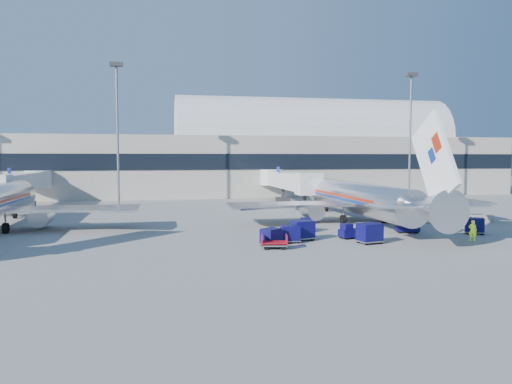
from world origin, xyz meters
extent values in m
plane|color=gray|center=(0.00, 0.00, 0.00)|extent=(260.00, 260.00, 0.00)
cube|color=#B2AA9E|center=(-25.00, 56.00, 6.00)|extent=(170.00, 28.00, 12.00)
cube|color=black|center=(-25.00, 42.05, 7.00)|extent=(170.00, 0.40, 3.00)
cylinder|color=silver|center=(20.00, 56.00, 12.00)|extent=(60.00, 18.00, 18.00)
cylinder|color=silver|center=(10.00, 6.00, 2.90)|extent=(3.80, 28.00, 3.80)
sphere|color=silver|center=(10.00, 20.00, 2.90)|extent=(3.72, 3.72, 3.72)
cone|color=silver|center=(10.00, -11.00, 3.30)|extent=(3.80, 6.00, 3.80)
cube|color=#991F0B|center=(10.00, 7.00, 3.15)|extent=(3.85, 20.16, 0.32)
cube|color=navy|center=(10.00, 7.00, 2.78)|extent=(3.85, 20.16, 0.32)
cube|color=white|center=(10.00, -11.50, 7.70)|extent=(0.35, 7.79, 8.74)
cube|color=silver|center=(10.00, -10.50, 3.50)|extent=(11.00, 3.00, 0.18)
cube|color=silver|center=(10.00, 5.00, 2.30)|extent=(32.00, 5.00, 0.28)
cylinder|color=#B7B7BC|center=(4.50, 6.50, 1.35)|extent=(2.10, 3.80, 2.10)
cylinder|color=#B7B7BC|center=(15.50, 6.50, 1.35)|extent=(2.10, 3.80, 2.10)
cylinder|color=black|center=(10.00, 17.00, 0.45)|extent=(0.40, 0.90, 0.90)
sphere|color=silver|center=(-32.00, 20.00, 2.90)|extent=(3.72, 3.72, 3.72)
cylinder|color=#B7B7BC|center=(-26.50, 6.50, 1.35)|extent=(2.10, 3.80, 2.10)
cylinder|color=black|center=(-32.00, 17.00, 0.45)|extent=(0.40, 0.90, 0.90)
cube|color=silver|center=(7.60, 30.00, 4.00)|extent=(2.70, 24.00, 2.70)
cube|color=silver|center=(7.60, 17.80, 4.00)|extent=(3.40, 3.20, 3.20)
cylinder|color=silver|center=(7.60, 41.50, 4.00)|extent=(4.40, 4.40, 3.00)
cube|color=#2D2D30|center=(7.60, 20.00, 1.80)|extent=(0.50, 0.50, 3.00)
cube|color=#2D2D30|center=(7.60, 20.00, 0.45)|extent=(2.60, 1.00, 0.90)
cube|color=#2D2D30|center=(7.60, 33.00, 1.80)|extent=(0.50, 0.50, 3.00)
cube|color=#2D2D30|center=(7.60, 33.00, 0.45)|extent=(2.60, 1.00, 0.90)
cube|color=navy|center=(6.00, 30.00, 5.80)|extent=(0.12, 1.40, 0.90)
cube|color=silver|center=(-34.40, 30.00, 4.00)|extent=(2.70, 24.00, 2.70)
cylinder|color=silver|center=(-34.40, 41.50, 4.00)|extent=(4.40, 4.40, 3.00)
cube|color=#2D2D30|center=(-34.40, 20.00, 1.80)|extent=(0.50, 0.50, 3.00)
cube|color=#2D2D30|center=(-34.40, 20.00, 0.45)|extent=(2.60, 1.00, 0.90)
cube|color=#2D2D30|center=(-34.40, 33.00, 1.80)|extent=(0.50, 0.50, 3.00)
cube|color=#2D2D30|center=(-34.40, 33.00, 0.45)|extent=(2.60, 1.00, 0.90)
cube|color=navy|center=(-36.00, 30.00, 5.80)|extent=(0.12, 1.40, 0.90)
cylinder|color=slate|center=(-20.00, 30.00, 11.00)|extent=(0.36, 0.36, 22.00)
cube|color=#2D2D30|center=(-20.00, 30.00, 22.30)|extent=(2.00, 1.20, 0.60)
cylinder|color=slate|center=(30.00, 30.00, 11.00)|extent=(0.36, 0.36, 22.00)
cube|color=#2D2D30|center=(30.00, 30.00, 22.30)|extent=(2.00, 1.20, 0.60)
cube|color=#9E9E96|center=(18.00, 2.00, 0.45)|extent=(3.00, 0.55, 0.90)
cube|color=#9E9E96|center=(21.30, 2.00, 0.45)|extent=(3.00, 0.55, 0.90)
cube|color=#9E9E96|center=(24.60, 2.00, 0.45)|extent=(3.00, 0.55, 0.90)
cube|color=#0A0944|center=(4.32, -6.41, 0.54)|extent=(2.47, 1.64, 0.74)
cube|color=#0A0944|center=(3.84, -6.53, 1.13)|extent=(1.09, 1.17, 0.69)
cylinder|color=black|center=(4.98, -5.79, 0.28)|extent=(0.59, 0.34, 0.55)
cube|color=#0A0944|center=(11.50, -4.05, 0.57)|extent=(2.61, 1.72, 0.78)
cube|color=#0A0944|center=(10.99, -3.93, 1.20)|extent=(1.16, 1.23, 0.73)
cylinder|color=black|center=(12.42, -3.79, 0.29)|extent=(0.62, 0.36, 0.58)
cube|color=#0A0944|center=(1.37, -1.00, 0.55)|extent=(1.66, 2.51, 0.75)
cube|color=#0A0944|center=(1.25, -1.49, 1.15)|extent=(1.19, 1.11, 0.70)
cylinder|color=black|center=(1.12, -0.11, 0.28)|extent=(0.35, 0.60, 0.56)
cube|color=#0A0944|center=(-0.58, -6.48, 1.05)|extent=(2.29, 1.95, 1.61)
cube|color=slate|center=(-0.58, -6.48, 0.24)|extent=(2.41, 2.03, 0.11)
cylinder|color=black|center=(0.05, -5.71, 0.22)|extent=(0.47, 0.27, 0.44)
cube|color=#0A0944|center=(-2.08, -7.60, 0.89)|extent=(1.74, 1.38, 1.36)
cube|color=slate|center=(-2.08, -7.60, 0.21)|extent=(1.83, 1.43, 0.09)
cylinder|color=black|center=(-1.41, -7.11, 0.19)|extent=(0.38, 0.16, 0.38)
cube|color=#0A0944|center=(-4.14, -8.69, 0.87)|extent=(2.09, 2.03, 1.33)
cube|color=slate|center=(-4.14, -8.69, 0.20)|extent=(2.19, 2.12, 0.09)
cylinder|color=black|center=(-3.95, -7.90, 0.18)|extent=(0.38, 0.34, 0.37)
cube|color=#0A0944|center=(4.90, -9.45, 1.05)|extent=(2.28, 1.94, 1.61)
cube|color=slate|center=(4.90, -9.45, 0.24)|extent=(2.40, 2.02, 0.11)
cylinder|color=black|center=(5.53, -8.69, 0.22)|extent=(0.47, 0.27, 0.44)
cube|color=#0A0944|center=(17.83, -6.20, 0.94)|extent=(2.22, 2.07, 1.43)
cube|color=slate|center=(17.83, -6.20, 0.22)|extent=(2.33, 2.16, 0.10)
cylinder|color=black|center=(18.70, -6.06, 0.20)|extent=(0.42, 0.33, 0.39)
cube|color=slate|center=(-4.21, -10.28, 0.35)|extent=(2.47, 1.90, 0.12)
cube|color=maroon|center=(-4.21, -10.28, 0.56)|extent=(2.48, 1.95, 0.08)
cylinder|color=black|center=(-3.41, -9.86, 0.20)|extent=(0.43, 0.23, 0.41)
imported|color=#B2F519|center=(15.03, -9.95, 0.98)|extent=(0.85, 0.83, 1.97)
camera|label=1|loc=(-14.00, -51.51, 7.86)|focal=35.00mm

